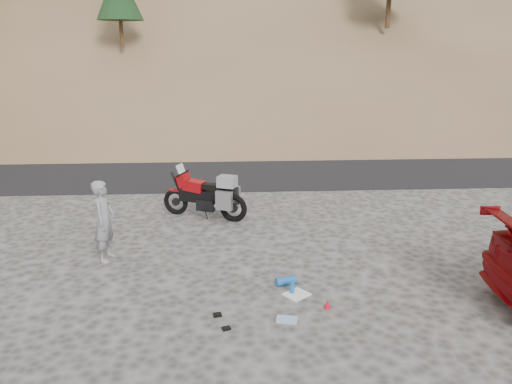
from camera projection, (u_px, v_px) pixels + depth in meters
The scene contains 11 objects.
ground at pixel (204, 272), 9.73m from camera, with size 140.00×140.00×0.00m, color #3B3937.
road at pixel (214, 166), 18.35m from camera, with size 120.00×7.00×0.05m, color black.
motorcycle at pixel (208, 196), 12.64m from camera, with size 2.20×1.17×1.38m.
man at pixel (108, 259), 10.31m from camera, with size 0.62×0.40×1.69m, color gray.
gear_white_cloth at pixel (297, 294), 8.85m from camera, with size 0.41×0.36×0.01m, color white.
gear_blue_mat at pixel (286, 281), 9.21m from camera, with size 0.16×0.16×0.39m, color #1C5DAA.
gear_bottle at pixel (292, 287), 8.87m from camera, with size 0.09×0.09×0.25m, color #1C5DAA.
gear_funnel at pixel (327, 304), 8.38m from camera, with size 0.12×0.12×0.16m, color red.
gear_glove_a at pixel (226, 328), 7.76m from camera, with size 0.13×0.09×0.04m, color black.
gear_glove_b at pixel (217, 315), 8.15m from camera, with size 0.13×0.10×0.04m, color black.
gear_blue_cloth at pixel (287, 320), 8.03m from camera, with size 0.34×0.25×0.01m, color #8CABD9.
Camera 1 is at (0.49, -8.94, 4.24)m, focal length 35.00 mm.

